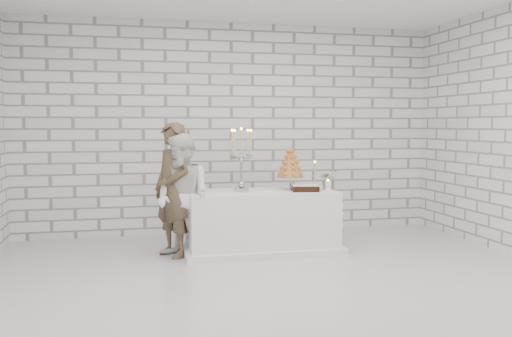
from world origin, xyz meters
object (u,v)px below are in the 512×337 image
(groom, at_px, (173,190))
(candelabra, at_px, (241,160))
(bride, at_px, (183,196))
(cake_table, at_px, (261,221))
(croquembouche, at_px, (290,168))

(groom, relative_size, candelabra, 2.05)
(bride, distance_m, candelabra, 0.84)
(cake_table, bearing_deg, candelabra, -175.89)
(croquembouche, bearing_deg, bride, -170.53)
(groom, relative_size, bride, 1.09)
(cake_table, xyz_separation_m, candelabra, (-0.25, -0.02, 0.76))
(cake_table, bearing_deg, croquembouche, 9.13)
(cake_table, relative_size, croquembouche, 3.37)
(groom, xyz_separation_m, croquembouche, (1.46, 0.07, 0.22))
(cake_table, height_order, bride, bride)
(bride, relative_size, croquembouche, 2.74)
(cake_table, relative_size, groom, 1.14)
(groom, xyz_separation_m, candelabra, (0.82, -0.01, 0.34))
(groom, bearing_deg, candelabra, 58.06)
(candelabra, relative_size, croquembouche, 1.45)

